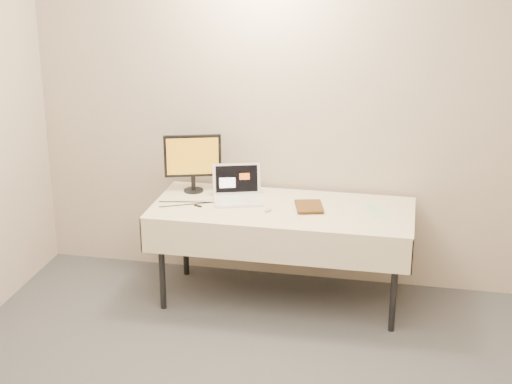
% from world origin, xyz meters
% --- Properties ---
extents(back_wall, '(4.00, 0.10, 2.70)m').
position_xyz_m(back_wall, '(0.00, 2.50, 1.35)').
color(back_wall, '#C4B39E').
rests_on(back_wall, ground).
extents(table, '(1.86, 0.81, 0.74)m').
position_xyz_m(table, '(0.00, 2.05, 0.68)').
color(table, black).
rests_on(table, ground).
extents(laptop, '(0.42, 0.39, 0.25)m').
position_xyz_m(laptop, '(-0.35, 2.14, 0.80)').
color(laptop, white).
rests_on(laptop, table).
extents(monitor, '(0.41, 0.19, 0.44)m').
position_xyz_m(monitor, '(-0.72, 2.25, 0.99)').
color(monitor, black).
rests_on(monitor, table).
extents(book, '(0.19, 0.07, 0.25)m').
position_xyz_m(book, '(0.10, 2.04, 0.86)').
color(book, brown).
rests_on(book, table).
extents(alarm_clock, '(0.14, 0.10, 0.06)m').
position_xyz_m(alarm_clock, '(-0.36, 2.35, 0.77)').
color(alarm_clock, black).
rests_on(alarm_clock, table).
extents(clicker, '(0.06, 0.09, 0.02)m').
position_xyz_m(clicker, '(-0.09, 1.95, 0.75)').
color(clicker, '#BABABC').
rests_on(clicker, table).
extents(paper_form, '(0.20, 0.31, 0.00)m').
position_xyz_m(paper_form, '(0.66, 2.12, 0.74)').
color(paper_form, '#BBE5B6').
rests_on(paper_form, table).
extents(usb_dongle, '(0.06, 0.04, 0.01)m').
position_xyz_m(usb_dongle, '(-0.59, 1.94, 0.74)').
color(usb_dongle, black).
rests_on(usb_dongle, table).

